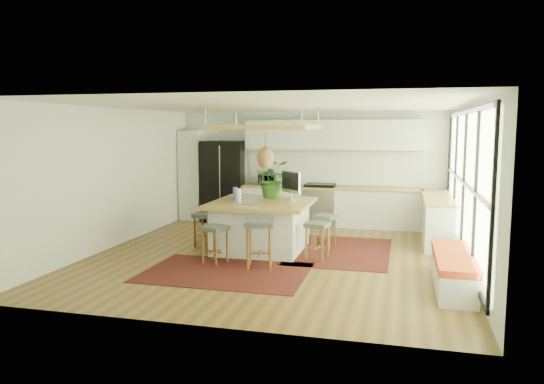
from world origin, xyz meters
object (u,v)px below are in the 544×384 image
(stool_near_right, at_px, (260,247))
(monitor, at_px, (291,187))
(laptop, at_px, (249,198))
(island, at_px, (261,226))
(microwave, at_px, (271,178))
(stool_near_left, at_px, (215,243))
(stool_left_side, at_px, (205,228))
(stool_right_front, at_px, (317,239))
(fridge, at_px, (223,184))
(island_plant, at_px, (272,183))
(stool_right_back, at_px, (325,230))

(stool_near_right, bearing_deg, monitor, 83.36)
(monitor, bearing_deg, laptop, -83.46)
(island, bearing_deg, microwave, 100.89)
(stool_near_left, relative_size, laptop, 2.09)
(stool_near_left, xyz_separation_m, stool_near_right, (0.82, -0.09, 0.00))
(stool_near_right, bearing_deg, microwave, 101.91)
(stool_left_side, relative_size, microwave, 1.25)
(island, distance_m, stool_right_front, 1.21)
(laptop, xyz_separation_m, microwave, (-0.43, 3.22, 0.05))
(monitor, relative_size, microwave, 1.18)
(island, distance_m, stool_near_right, 1.26)
(monitor, distance_m, microwave, 2.66)
(stool_right_front, bearing_deg, stool_near_right, -135.61)
(fridge, bearing_deg, stool_near_right, -70.30)
(laptop, bearing_deg, stool_right_front, 3.82)
(monitor, height_order, microwave, monitor)
(monitor, bearing_deg, stool_right_front, -5.00)
(stool_near_right, relative_size, microwave, 1.53)
(microwave, bearing_deg, stool_near_left, -72.50)
(stool_near_right, xyz_separation_m, island_plant, (-0.25, 1.86, 0.87))
(stool_left_side, relative_size, laptop, 2.11)
(fridge, relative_size, stool_near_right, 2.50)
(stool_near_right, relative_size, stool_right_back, 1.25)
(monitor, bearing_deg, island, -99.61)
(stool_near_left, relative_size, stool_left_side, 0.99)
(stool_near_right, xyz_separation_m, stool_right_back, (0.83, 1.73, 0.00))
(stool_near_right, bearing_deg, stool_right_front, 44.39)
(fridge, bearing_deg, stool_right_front, -55.54)
(stool_right_front, relative_size, laptop, 2.12)
(laptop, bearing_deg, microwave, 100.58)
(fridge, distance_m, stool_right_front, 4.38)
(stool_right_front, xyz_separation_m, laptop, (-1.25, -0.02, 0.70))
(stool_left_side, height_order, island_plant, island_plant)
(stool_left_side, relative_size, island_plant, 0.88)
(stool_right_back, xyz_separation_m, microwave, (-1.68, 2.29, 0.75))
(stool_near_left, distance_m, stool_right_front, 1.80)
(fridge, height_order, monitor, fridge)
(monitor, xyz_separation_m, island_plant, (-0.44, 0.29, 0.03))
(stool_near_left, height_order, island_plant, island_plant)
(fridge, relative_size, stool_near_left, 3.07)
(stool_left_side, xyz_separation_m, island_plant, (1.21, 0.59, 0.87))
(stool_right_front, height_order, monitor, monitor)
(microwave, bearing_deg, laptop, -65.40)
(stool_right_front, distance_m, stool_right_back, 0.92)
(stool_near_right, height_order, island_plant, island_plant)
(island, relative_size, stool_right_back, 2.89)
(stool_right_front, xyz_separation_m, stool_left_side, (-2.29, 0.46, 0.00))
(stool_near_right, xyz_separation_m, stool_right_front, (0.83, 0.81, 0.00))
(fridge, distance_m, stool_near_right, 4.58)
(fridge, bearing_deg, island, -65.51)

